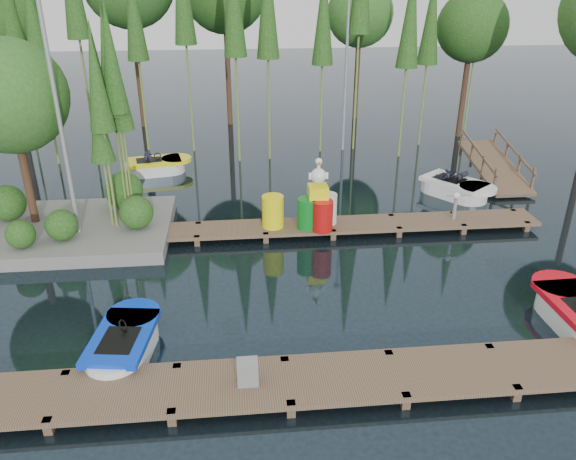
{
  "coord_description": "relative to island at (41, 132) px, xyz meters",
  "views": [
    {
      "loc": [
        -0.83,
        -12.96,
        7.49
      ],
      "look_at": [
        0.5,
        0.5,
        1.1
      ],
      "focal_mm": 35.0,
      "sensor_mm": 36.0,
      "label": 1
    }
  ],
  "objects": [
    {
      "name": "boat_white_far",
      "position": [
        13.25,
        1.81,
        -2.89
      ],
      "size": [
        2.7,
        3.0,
        1.33
      ],
      "rotation": [
        0.0,
        0.0,
        -0.22
      ],
      "color": "white",
      "rests_on": "ground"
    },
    {
      "name": "near_dock",
      "position": [
        6.3,
        -7.79,
        -2.95
      ],
      "size": [
        18.0,
        1.5,
        0.5
      ],
      "color": "brown",
      "rests_on": "ground"
    },
    {
      "name": "lamp_island",
      "position": [
        0.8,
        -0.79,
        1.08
      ],
      "size": [
        0.3,
        0.3,
        7.25
      ],
      "color": "gray",
      "rests_on": "ground"
    },
    {
      "name": "far_dock",
      "position": [
        7.3,
        -0.79,
        -2.95
      ],
      "size": [
        15.0,
        1.2,
        0.5
      ],
      "color": "brown",
      "rests_on": "ground"
    },
    {
      "name": "boat_blue",
      "position": [
        2.97,
        -6.29,
        -2.93
      ],
      "size": [
        1.51,
        2.71,
        0.87
      ],
      "rotation": [
        0.0,
        0.0,
        -0.14
      ],
      "color": "white",
      "rests_on": "ground"
    },
    {
      "name": "yellow_barrel",
      "position": [
        6.54,
        -0.79,
        -2.39
      ],
      "size": [
        0.65,
        0.65,
        0.98
      ],
      "primitive_type": "cylinder",
      "color": "#FFF30D",
      "rests_on": "far_dock"
    },
    {
      "name": "utility_cabinet",
      "position": [
        5.54,
        -7.79,
        -2.64
      ],
      "size": [
        0.4,
        0.34,
        0.49
      ],
      "primitive_type": "cube",
      "color": "gray",
      "rests_on": "near_dock"
    },
    {
      "name": "ramp",
      "position": [
        15.3,
        3.21,
        -2.6
      ],
      "size": [
        1.5,
        3.94,
        1.49
      ],
      "color": "brown",
      "rests_on": "ground"
    },
    {
      "name": "boat_yellow_far",
      "position": [
        2.33,
        5.35,
        -2.9
      ],
      "size": [
        2.83,
        1.68,
        1.32
      ],
      "rotation": [
        0.0,
        0.0,
        -0.15
      ],
      "color": "white",
      "rests_on": "ground"
    },
    {
      "name": "lamp_rear",
      "position": [
        10.3,
        7.71,
        1.08
      ],
      "size": [
        0.3,
        0.3,
        7.25
      ],
      "color": "gray",
      "rests_on": "ground"
    },
    {
      "name": "island",
      "position": [
        0.0,
        0.0,
        0.0
      ],
      "size": [
        6.2,
        4.2,
        6.75
      ],
      "color": "slate",
      "rests_on": "ground"
    },
    {
      "name": "ground_plane",
      "position": [
        6.3,
        -3.29,
        -3.18
      ],
      "size": [
        90.0,
        90.0,
        0.0
      ],
      "primitive_type": "plane",
      "color": "#1A2831"
    },
    {
      "name": "tree_screen",
      "position": [
        4.26,
        7.31,
        2.93
      ],
      "size": [
        34.42,
        18.53,
        10.31
      ],
      "color": "#432C1C",
      "rests_on": "ground"
    },
    {
      "name": "seagull_post",
      "position": [
        12.21,
        -0.79,
        -2.29
      ],
      "size": [
        0.55,
        0.3,
        0.89
      ],
      "color": "gray",
      "rests_on": "far_dock"
    },
    {
      "name": "drum_cluster",
      "position": [
        7.91,
        -0.95,
        -2.25
      ],
      "size": [
        1.25,
        1.15,
        2.16
      ],
      "color": "#0C741D",
      "rests_on": "far_dock"
    }
  ]
}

